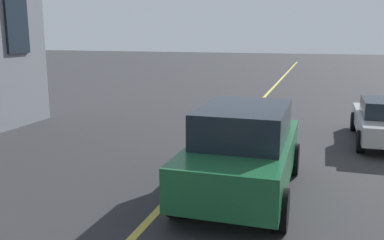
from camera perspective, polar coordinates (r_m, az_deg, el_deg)
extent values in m
cube|color=#D8C64C|center=(11.84, 2.35, -4.80)|extent=(80.00, 0.16, 0.01)
cube|color=#1E6038|center=(9.03, 6.92, -5.03)|extent=(4.70, 1.95, 0.80)
cube|color=#19232D|center=(8.84, 7.04, -0.37)|extent=(2.59, 1.72, 0.70)
cylinder|color=black|center=(10.78, 3.43, -4.40)|extent=(0.76, 0.27, 0.76)
cylinder|color=black|center=(10.52, 13.43, -5.12)|extent=(0.76, 0.27, 0.76)
cylinder|color=black|center=(7.96, -1.96, -10.34)|extent=(0.76, 0.27, 0.76)
cylinder|color=black|center=(7.60, 11.80, -11.69)|extent=(0.76, 0.27, 0.76)
cylinder|color=black|center=(15.83, 20.97, -0.17)|extent=(0.64, 0.22, 0.64)
cylinder|color=black|center=(13.00, 21.75, -2.69)|extent=(0.64, 0.22, 0.64)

